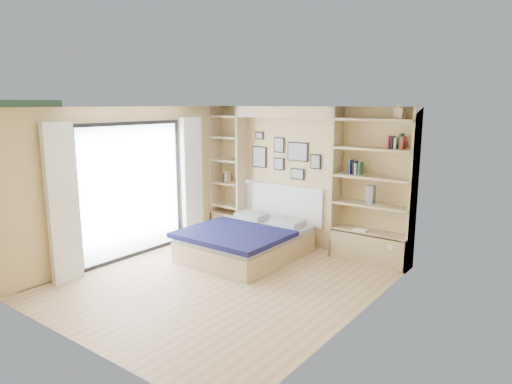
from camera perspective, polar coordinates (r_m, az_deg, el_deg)
The scene contains 8 objects.
ground at distance 6.75m, azimuth -4.04°, elevation -11.18°, with size 4.50×4.50×0.00m, color #D5B385.
room_shell at distance 7.83m, azimuth 0.98°, elevation 0.19°, with size 4.50×4.50×4.50m.
bed at distance 7.74m, azimuth -1.20°, elevation -6.10°, with size 1.66×2.16×1.07m.
photo_gallery at distance 8.36m, azimuth 3.45°, elevation 4.52°, with size 1.48×0.02×0.82m.
reading_lamps at distance 8.16m, azimuth 3.44°, elevation 0.79°, with size 1.92×0.12×0.15m.
shelf_decor at distance 7.47m, azimuth 12.79°, elevation 4.12°, with size 3.54×0.23×2.03m.
deck at distance 9.39m, azimuth -21.02°, elevation -5.48°, with size 3.20×4.00×0.05m, color #69604D.
deck_chair at distance 8.80m, azimuth -17.15°, elevation -3.73°, with size 0.75×0.92×0.80m.
Camera 1 is at (4.10, -4.72, 2.55)m, focal length 32.00 mm.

